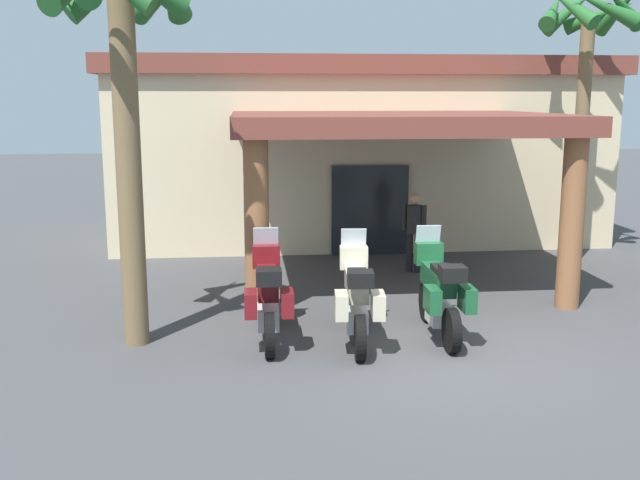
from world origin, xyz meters
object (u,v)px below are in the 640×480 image
object	(u,v)px
palm_tree_near_portico	(588,45)
motorcycle_cream	(357,298)
motel_building	(355,148)
palm_tree_roadside	(122,54)
motorcycle_green	(440,293)
motorcycle_maroon	(268,296)
pedestrian	(414,227)

from	to	relation	value
palm_tree_near_portico	motorcycle_cream	bearing A→B (deg)	-138.76
motel_building	palm_tree_roadside	xyz separation A→B (m)	(-4.65, -8.35, 1.90)
motorcycle_cream	motorcycle_green	xyz separation A→B (m)	(1.32, 0.17, 0.00)
motorcycle_maroon	pedestrian	world-z (taller)	pedestrian
motel_building	motorcycle_cream	xyz separation A→B (m)	(-1.35, -8.68, -1.65)
motorcycle_maroon	pedestrian	bearing A→B (deg)	-37.08
motorcycle_maroon	motorcycle_green	xyz separation A→B (m)	(2.64, -0.09, 0.00)
motorcycle_maroon	pedestrian	size ratio (longest dim) A/B	1.31
motel_building	motorcycle_maroon	xyz separation A→B (m)	(-2.67, -8.43, -1.65)
pedestrian	palm_tree_roadside	xyz separation A→B (m)	(-5.24, -4.10, 3.28)
motorcycle_maroon	palm_tree_near_portico	world-z (taller)	palm_tree_near_portico
motorcycle_maroon	motorcycle_green	size ratio (longest dim) A/B	1.00
pedestrian	palm_tree_roadside	world-z (taller)	palm_tree_roadside
palm_tree_near_portico	palm_tree_roadside	world-z (taller)	palm_tree_near_portico
motorcycle_cream	palm_tree_roadside	size ratio (longest dim) A/B	0.38
palm_tree_roadside	motorcycle_cream	bearing A→B (deg)	-5.67
motorcycle_green	palm_tree_roadside	xyz separation A→B (m)	(-4.62, 0.16, 3.55)
motorcycle_maroon	palm_tree_near_portico	size ratio (longest dim) A/B	0.36
palm_tree_roadside	pedestrian	bearing A→B (deg)	38.06
motorcycle_green	motel_building	bearing A→B (deg)	1.14
motorcycle_maroon	palm_tree_roadside	bearing A→B (deg)	88.79
motel_building	pedestrian	size ratio (longest dim) A/B	7.45
pedestrian	motorcycle_green	bearing A→B (deg)	25.67
motorcycle_cream	motorcycle_green	bearing A→B (deg)	-77.41
palm_tree_near_portico	motorcycle_green	bearing A→B (deg)	-132.39
motorcycle_green	pedestrian	distance (m)	4.32
motorcycle_maroon	pedestrian	distance (m)	5.30
motorcycle_maroon	pedestrian	xyz separation A→B (m)	(3.26, 4.18, 0.27)
palm_tree_near_portico	palm_tree_roadside	size ratio (longest dim) A/B	1.06
motorcycle_cream	pedestrian	world-z (taller)	pedestrian
motorcycle_maroon	palm_tree_near_portico	distance (m)	9.55
motel_building	pedestrian	bearing A→B (deg)	-81.56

